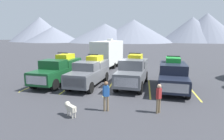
{
  "coord_description": "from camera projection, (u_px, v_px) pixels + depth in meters",
  "views": [
    {
      "loc": [
        2.71,
        -15.14,
        4.25
      ],
      "look_at": [
        0.0,
        0.98,
        1.2
      ],
      "focal_mm": 30.81,
      "sensor_mm": 36.0,
      "label": 1
    }
  ],
  "objects": [
    {
      "name": "ground_plane",
      "position": [
        110.0,
        86.0,
        15.9
      ],
      "size": [
        240.0,
        240.0,
        0.0
      ],
      "primitive_type": "plane",
      "color": "#38383D"
    },
    {
      "name": "pickup_truck_a",
      "position": [
        59.0,
        70.0,
        16.8
      ],
      "size": [
        2.61,
        5.91,
        2.62
      ],
      "color": "#144723",
      "rests_on": "ground"
    },
    {
      "name": "pickup_truck_b",
      "position": [
        90.0,
        72.0,
        16.1
      ],
      "size": [
        2.5,
        5.77,
        2.55
      ],
      "color": "#595B60",
      "rests_on": "ground"
    },
    {
      "name": "pickup_truck_c",
      "position": [
        133.0,
        71.0,
        15.93
      ],
      "size": [
        2.58,
        5.78,
        2.68
      ],
      "color": "#595B60",
      "rests_on": "ground"
    },
    {
      "name": "pickup_truck_d",
      "position": [
        173.0,
        75.0,
        14.98
      ],
      "size": [
        2.63,
        5.81,
        2.54
      ],
      "color": "black",
      "rests_on": "ground"
    },
    {
      "name": "lot_stripe_a",
      "position": [
        38.0,
        83.0,
        16.92
      ],
      "size": [
        0.12,
        5.5,
        0.01
      ],
      "primitive_type": "cube",
      "color": "gold",
      "rests_on": "ground"
    },
    {
      "name": "lot_stripe_b",
      "position": [
        73.0,
        85.0,
        16.4
      ],
      "size": [
        0.12,
        5.5,
        0.01
      ],
      "primitive_type": "cube",
      "color": "gold",
      "rests_on": "ground"
    },
    {
      "name": "lot_stripe_c",
      "position": [
        110.0,
        86.0,
        15.87
      ],
      "size": [
        0.12,
        5.5,
        0.01
      ],
      "primitive_type": "cube",
      "color": "gold",
      "rests_on": "ground"
    },
    {
      "name": "lot_stripe_d",
      "position": [
        149.0,
        88.0,
        15.35
      ],
      "size": [
        0.12,
        5.5,
        0.01
      ],
      "primitive_type": "cube",
      "color": "gold",
      "rests_on": "ground"
    },
    {
      "name": "lot_stripe_e",
      "position": [
        192.0,
        90.0,
        14.83
      ],
      "size": [
        0.12,
        5.5,
        0.01
      ],
      "primitive_type": "cube",
      "color": "gold",
      "rests_on": "ground"
    },
    {
      "name": "camper_trailer_a",
      "position": [
        108.0,
        52.0,
        24.78
      ],
      "size": [
        3.32,
        7.44,
        3.68
      ],
      "color": "silver",
      "rests_on": "ground"
    },
    {
      "name": "person_a",
      "position": [
        159.0,
        97.0,
        10.36
      ],
      "size": [
        0.3,
        0.3,
        1.64
      ],
      "color": "#726047",
      "rests_on": "ground"
    },
    {
      "name": "person_b",
      "position": [
        106.0,
        94.0,
        10.63
      ],
      "size": [
        0.37,
        0.26,
        1.72
      ],
      "color": "#726047",
      "rests_on": "ground"
    },
    {
      "name": "dog",
      "position": [
        70.0,
        107.0,
        10.06
      ],
      "size": [
        0.81,
        0.67,
        0.75
      ],
      "color": "beige",
      "rests_on": "ground"
    },
    {
      "name": "mountain_ridge",
      "position": [
        140.0,
        30.0,
        104.76
      ],
      "size": [
        156.02,
        46.82,
        15.39
      ],
      "color": "slate",
      "rests_on": "ground"
    }
  ]
}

